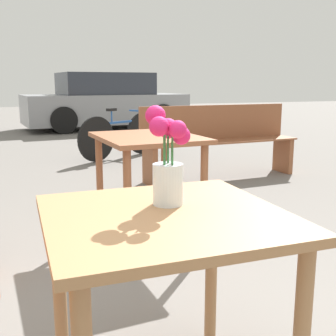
% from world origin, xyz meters
% --- Properties ---
extents(table_front, '(0.75, 0.72, 0.70)m').
position_xyz_m(table_front, '(0.00, 0.00, 0.58)').
color(table_front, '#9E7047').
rests_on(table_front, ground_plane).
extents(flower_vase, '(0.15, 0.17, 0.33)m').
position_xyz_m(flower_vase, '(0.04, 0.09, 0.84)').
color(flower_vase, silver).
rests_on(flower_vase, table_front).
extents(bench_middle, '(1.93, 0.47, 0.85)m').
position_xyz_m(bench_middle, '(1.83, 3.22, 0.47)').
color(bench_middle, brown).
rests_on(bench_middle, ground_plane).
extents(table_back, '(0.69, 0.81, 0.75)m').
position_xyz_m(table_back, '(0.43, 1.52, 0.62)').
color(table_back, brown).
rests_on(table_back, ground_plane).
extents(bicycle, '(1.40, 0.81, 0.75)m').
position_xyz_m(bicycle, '(1.08, 4.94, 0.34)').
color(bicycle, black).
rests_on(bicycle, ground_plane).
extents(parked_car, '(4.02, 1.98, 1.35)m').
position_xyz_m(parked_car, '(1.76, 9.18, 0.64)').
color(parked_car, gray).
rests_on(parked_car, ground_plane).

